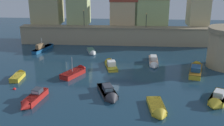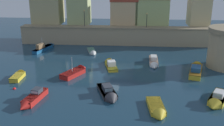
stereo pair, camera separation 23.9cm
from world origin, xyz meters
name	(u,v)px [view 1 (the left image)]	position (x,y,z in m)	size (l,w,h in m)	color
ground_plane	(111,74)	(0.00, 0.00, 0.00)	(104.11, 104.11, 0.00)	#19384C
quay_wall	(117,35)	(0.00, 18.71, 2.02)	(43.48, 3.02, 4.02)	tan
old_town_backdrop	(112,9)	(-1.42, 22.70, 7.40)	(40.99, 6.10, 7.95)	tan
quay_lamp_0	(84,15)	(-7.44, 18.71, 6.45)	(0.32, 0.32, 3.68)	black
quay_lamp_1	(146,18)	(6.36, 18.71, 6.13)	(0.32, 0.32, 3.13)	black
moored_boat_0	(158,110)	(6.43, -12.39, 0.29)	(2.34, 5.67, 1.72)	gold
moored_boat_1	(154,62)	(7.23, 5.37, 0.36)	(1.74, 6.79, 1.67)	white
moored_boat_2	(110,64)	(-0.49, 3.92, 0.38)	(2.94, 6.35, 2.30)	gold
moored_boat_3	(19,76)	(-14.39, -2.68, 0.36)	(1.46, 4.18, 1.31)	gold
moored_boat_4	(33,99)	(-9.34, -10.87, 0.50)	(2.41, 6.04, 1.64)	red
moored_boat_5	(92,52)	(-4.75, 11.34, 0.25)	(2.70, 5.12, 1.23)	silver
moored_boat_6	(218,100)	(14.23, -9.37, 0.47)	(4.41, 6.12, 1.98)	gold
moored_boat_7	(44,48)	(-15.11, 12.94, 0.52)	(3.27, 7.39, 3.05)	#195689
moored_boat_8	(76,72)	(-5.67, -0.52, 0.43)	(4.17, 5.82, 3.56)	red
moored_boat_10	(196,69)	(13.92, 1.70, 0.56)	(3.64, 7.60, 1.97)	gold
moored_boat_11	(109,94)	(0.29, -8.49, 0.37)	(3.72, 6.43, 1.91)	#333338
mooring_buoy_0	(14,89)	(-13.39, -6.99, 0.00)	(0.47, 0.47, 0.47)	red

